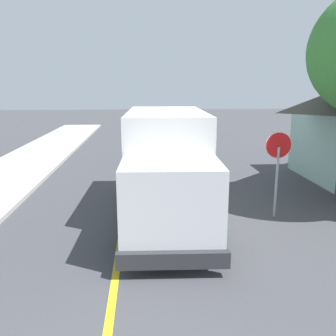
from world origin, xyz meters
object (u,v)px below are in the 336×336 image
parked_car_furthest (157,116)px  stop_sign (278,158)px  parked_car_near (166,149)px  parked_car_mid (170,131)px  box_truck (167,160)px  parked_car_far (157,123)px

parked_car_furthest → stop_sign: stop_sign is taller
parked_car_near → stop_sign: stop_sign is taller
parked_car_near → parked_car_furthest: (0.37, 20.19, 0.00)m
parked_car_furthest → stop_sign: bearing=-84.9°
parked_car_mid → parked_car_furthest: bearing=91.8°
box_truck → stop_sign: box_truck is taller
parked_car_mid → stop_sign: (2.10, -15.35, 1.06)m
parked_car_near → parked_car_mid: bearing=84.1°
box_truck → parked_car_far: size_ratio=1.62×
parked_car_far → parked_car_furthest: same height
parked_car_far → stop_sign: bearing=-82.4°
parked_car_furthest → parked_car_near: bearing=-91.0°
parked_car_mid → stop_sign: bearing=-82.2°
box_truck → parked_car_far: 20.58m
box_truck → parked_car_far: box_truck is taller
parked_car_far → stop_sign: (2.81, -21.00, 1.06)m
parked_car_mid → stop_sign: stop_sign is taller
parked_car_far → parked_car_furthest: (0.31, 7.09, 0.00)m
box_truck → parked_car_far: bearing=88.6°
parked_car_near → parked_car_mid: same height
parked_car_near → parked_car_mid: (0.77, 7.46, 0.00)m
parked_car_far → stop_sign: 21.21m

